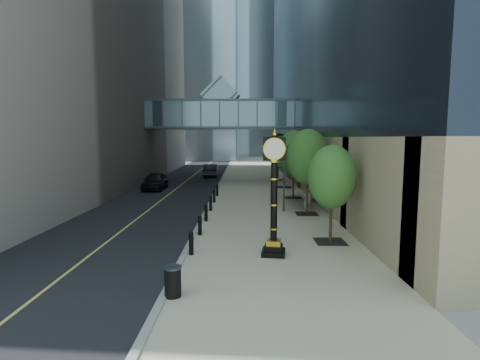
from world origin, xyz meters
The scene contains 14 objects.
ground centered at (0.00, 0.00, 0.00)m, with size 320.00×320.00×0.00m, color gray.
road centered at (-7.00, 40.00, 0.01)m, with size 8.00×180.00×0.02m, color black.
sidewalk centered at (1.00, 40.00, 0.03)m, with size 8.00×180.00×0.06m, color #B4A88A.
curb centered at (-3.00, 40.00, 0.04)m, with size 0.25×180.00×0.07m, color gray.
distant_tower_c centered at (-6.00, 120.00, 32.50)m, with size 22.00×22.00×65.00m, color #A4C0CF.
skywalk centered at (-3.00, 28.00, 7.71)m, with size 17.00×4.20×5.80m.
entrance_canopy centered at (3.48, 14.00, 4.19)m, with size 3.00×8.00×4.38m.
bollard_row centered at (-2.70, 9.00, 0.51)m, with size 0.20×16.20×0.90m.
street_trees centered at (3.60, 16.84, 3.61)m, with size 2.67×28.43×5.49m.
street_clock centered at (0.76, 1.00, 2.29)m, with size 1.09×1.09×5.14m.
trash_bin centered at (-2.70, -3.17, 0.51)m, with size 0.52×0.52×0.90m, color black.
pedestrian centered at (3.76, 10.17, 0.90)m, with size 0.61×0.40×1.69m, color #AEA79F.
car_near centered at (-8.91, 21.15, 0.84)m, with size 1.93×4.80×1.64m, color black.
car_far centered at (-4.55, 33.12, 0.82)m, with size 1.69×4.85×1.60m, color black.
Camera 1 is at (-0.55, -14.27, 4.96)m, focal length 28.00 mm.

